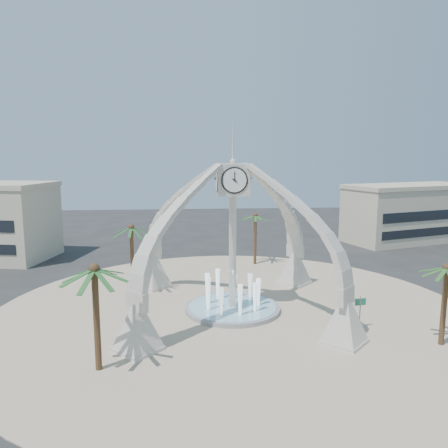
{
  "coord_description": "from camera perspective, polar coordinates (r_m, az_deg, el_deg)",
  "views": [
    {
      "loc": [
        -3.67,
        -34.95,
        13.04
      ],
      "look_at": [
        -0.54,
        2.0,
        7.11
      ],
      "focal_mm": 35.0,
      "sensor_mm": 36.0,
      "label": 1
    }
  ],
  "objects": [
    {
      "name": "palm_north",
      "position": [
        51.59,
        4.12,
        1.01
      ],
      "size": [
        4.46,
        4.46,
        6.6
      ],
      "rotation": [
        0.0,
        0.0,
        0.24
      ],
      "color": "brown",
      "rests_on": "ground"
    },
    {
      "name": "palm_east",
      "position": [
        33.05,
        27.12,
        -5.24
      ],
      "size": [
        4.94,
        4.94,
        6.24
      ],
      "rotation": [
        0.0,
        0.0,
        0.33
      ],
      "color": "brown",
      "rests_on": "ground"
    },
    {
      "name": "plaza",
      "position": [
        37.47,
        1.11,
        -11.23
      ],
      "size": [
        40.0,
        40.0,
        0.06
      ],
      "primitive_type": "cylinder",
      "color": "tan",
      "rests_on": "ground"
    },
    {
      "name": "fountain",
      "position": [
        37.38,
        1.11,
        -10.85
      ],
      "size": [
        8.0,
        8.0,
        3.62
      ],
      "color": "#969699",
      "rests_on": "ground"
    },
    {
      "name": "building_ne",
      "position": [
        71.92,
        23.13,
        1.39
      ],
      "size": [
        21.87,
        14.17,
        8.6
      ],
      "rotation": [
        0.0,
        0.0,
        0.31
      ],
      "color": "#C3B998",
      "rests_on": "ground"
    },
    {
      "name": "ground",
      "position": [
        37.48,
        1.11,
        -11.27
      ],
      "size": [
        140.0,
        140.0,
        0.0
      ],
      "primitive_type": "plane",
      "color": "#282828",
      "rests_on": "ground"
    },
    {
      "name": "palm_south",
      "position": [
        26.93,
        -16.59,
        -5.85
      ],
      "size": [
        5.14,
        5.14,
        7.17
      ],
      "rotation": [
        0.0,
        0.0,
        -0.24
      ],
      "color": "brown",
      "rests_on": "ground"
    },
    {
      "name": "palm_west",
      "position": [
        40.88,
        -12.02,
        -0.59
      ],
      "size": [
        4.66,
        4.66,
        7.11
      ],
      "rotation": [
        0.0,
        0.0,
        -0.34
      ],
      "color": "brown",
      "rests_on": "ground"
    },
    {
      "name": "clock_tower",
      "position": [
        35.74,
        1.14,
        -1.47
      ],
      "size": [
        17.94,
        17.94,
        16.3
      ],
      "color": "beige",
      "rests_on": "ground"
    },
    {
      "name": "street_sign",
      "position": [
        34.7,
        17.37,
        -10.17
      ],
      "size": [
        0.94,
        0.15,
        2.57
      ],
      "rotation": [
        0.0,
        0.0,
        0.13
      ],
      "color": "slate",
      "rests_on": "ground"
    }
  ]
}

